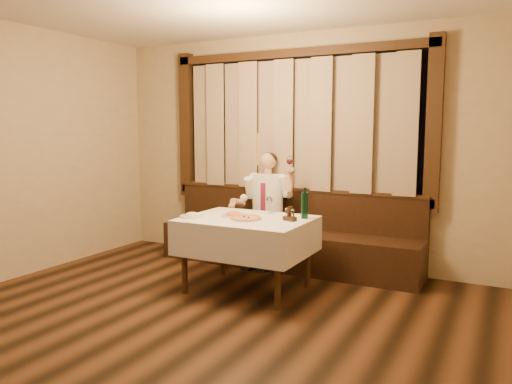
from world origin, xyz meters
The scene contains 10 objects.
room centered at (0.00, 0.97, 1.50)m, with size 5.01×6.01×2.81m.
banquette centered at (0.00, 2.72, 0.31)m, with size 3.20×0.61×0.94m.
dining_table centered at (0.00, 1.70, 0.65)m, with size 1.27×0.97×0.76m.
pizza centered at (0.03, 1.61, 0.77)m, with size 0.33×0.33×0.03m.
pasta_red centered at (-0.17, 1.72, 0.79)m, with size 0.26×0.26×0.09m.
pasta_cream centered at (-0.53, 1.49, 0.79)m, with size 0.25×0.25×0.09m.
green_bottle centered at (0.53, 1.94, 0.89)m, with size 0.07×0.07×0.33m.
table_wine_glass centered at (0.08, 2.07, 0.89)m, with size 0.07×0.07×0.19m.
cruet_caddy centered at (0.45, 1.76, 0.81)m, with size 0.15×0.10×0.14m.
seated_man centered at (-0.25, 2.63, 0.80)m, with size 0.74×0.56×1.37m.
Camera 1 is at (2.38, -2.69, 1.66)m, focal length 35.00 mm.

